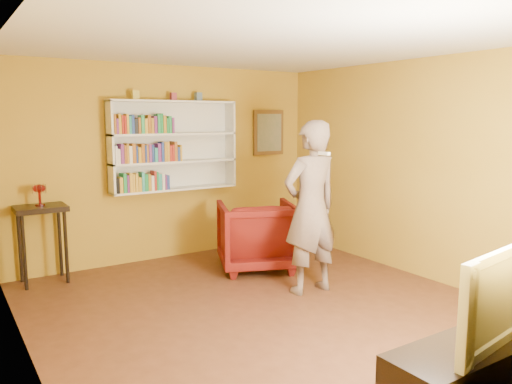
# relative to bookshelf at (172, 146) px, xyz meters

# --- Properties ---
(room_shell) EXTENTS (5.30, 5.80, 2.88)m
(room_shell) POSITION_rel_bookshelf_xyz_m (0.00, -2.41, -0.58)
(room_shell) COLOR #482717
(room_shell) RESTS_ON ground
(bookshelf) EXTENTS (1.80, 0.29, 1.23)m
(bookshelf) POSITION_rel_bookshelf_xyz_m (0.00, 0.00, 0.00)
(bookshelf) COLOR silver
(bookshelf) RESTS_ON room_shell
(books_row_lower) EXTENTS (0.73, 0.19, 0.26)m
(books_row_lower) POSITION_rel_bookshelf_xyz_m (-0.49, -0.11, -0.47)
(books_row_lower) COLOR black
(books_row_lower) RESTS_ON bookshelf
(books_row_middle) EXTENTS (0.92, 0.19, 0.27)m
(books_row_middle) POSITION_rel_bookshelf_xyz_m (-0.40, -0.11, -0.08)
(books_row_middle) COLOR silver
(books_row_middle) RESTS_ON bookshelf
(books_row_upper) EXTENTS (0.82, 0.19, 0.26)m
(books_row_upper) POSITION_rel_bookshelf_xyz_m (-0.46, -0.11, 0.29)
(books_row_upper) COLOR #93531A
(books_row_upper) RESTS_ON bookshelf
(ornament_left) EXTENTS (0.09, 0.09, 0.12)m
(ornament_left) POSITION_rel_bookshelf_xyz_m (-0.53, -0.06, 0.68)
(ornament_left) COLOR gold
(ornament_left) RESTS_ON bookshelf
(ornament_centre) EXTENTS (0.08, 0.08, 0.10)m
(ornament_centre) POSITION_rel_bookshelf_xyz_m (0.00, -0.06, 0.67)
(ornament_centre) COLOR maroon
(ornament_centre) RESTS_ON bookshelf
(ornament_right) EXTENTS (0.08, 0.08, 0.12)m
(ornament_right) POSITION_rel_bookshelf_xyz_m (0.38, -0.06, 0.68)
(ornament_right) COLOR #475C77
(ornament_right) RESTS_ON bookshelf
(framed_painting) EXTENTS (0.55, 0.05, 0.70)m
(framed_painting) POSITION_rel_bookshelf_xyz_m (1.65, 0.05, 0.16)
(framed_painting) COLOR #513517
(framed_painting) RESTS_ON room_shell
(console_table) EXTENTS (0.58, 0.44, 0.94)m
(console_table) POSITION_rel_bookshelf_xyz_m (-1.78, -0.16, -0.81)
(console_table) COLOR black
(console_table) RESTS_ON ground
(ruby_lustre) EXTENTS (0.16, 0.16, 0.26)m
(ruby_lustre) POSITION_rel_bookshelf_xyz_m (-1.78, -0.16, -0.46)
(ruby_lustre) COLOR maroon
(ruby_lustre) RESTS_ON console_table
(armchair) EXTENTS (1.27, 1.28, 0.90)m
(armchair) POSITION_rel_bookshelf_xyz_m (0.70, -1.08, -1.15)
(armchair) COLOR #4A0506
(armchair) RESTS_ON ground
(person) EXTENTS (0.72, 0.48, 1.96)m
(person) POSITION_rel_bookshelf_xyz_m (0.72, -2.15, -0.62)
(person) COLOR brown
(person) RESTS_ON ground
(game_remote) EXTENTS (0.04, 0.15, 0.04)m
(game_remote) POSITION_rel_bookshelf_xyz_m (0.60, -2.51, 0.02)
(game_remote) COLOR white
(game_remote) RESTS_ON person
(tv_cabinet) EXTENTS (1.51, 0.45, 0.54)m
(tv_cabinet) POSITION_rel_bookshelf_xyz_m (0.15, -4.66, -1.33)
(tv_cabinet) COLOR black
(tv_cabinet) RESTS_ON ground
(television) EXTENTS (1.12, 0.31, 0.64)m
(television) POSITION_rel_bookshelf_xyz_m (0.15, -4.66, -0.74)
(television) COLOR black
(television) RESTS_ON tv_cabinet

